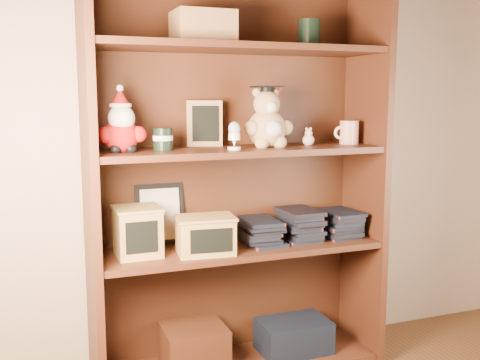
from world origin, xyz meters
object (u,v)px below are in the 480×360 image
object	(u,v)px
grad_teddy_bear	(267,123)
teacher_mug	(349,132)
treats_box	(138,231)
bookcase	(235,188)

from	to	relation	value
grad_teddy_bear	teacher_mug	size ratio (longest dim) A/B	2.24
grad_teddy_bear	treats_box	size ratio (longest dim) A/B	1.34
grad_teddy_bear	treats_box	xyz separation A→B (m)	(-0.53, 0.01, -0.40)
bookcase	teacher_mug	xyz separation A→B (m)	(0.50, -0.05, 0.22)
bookcase	teacher_mug	size ratio (longest dim) A/B	14.18
treats_box	teacher_mug	bearing A→B (deg)	0.05
bookcase	teacher_mug	bearing A→B (deg)	-5.78
bookcase	grad_teddy_bear	xyz separation A→B (m)	(0.12, -0.06, 0.27)
teacher_mug	treats_box	bearing A→B (deg)	-179.95
teacher_mug	treats_box	size ratio (longest dim) A/B	0.60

